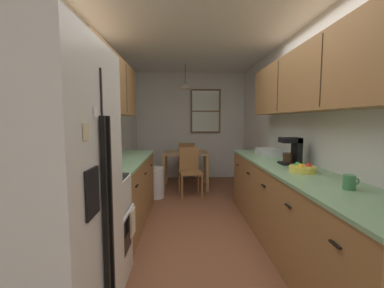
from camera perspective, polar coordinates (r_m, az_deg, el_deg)
ground_plane at (r=3.75m, az=0.95°, el=-16.64°), size 12.00×12.00×0.00m
wall_left at (r=3.67m, az=-20.61°, el=2.96°), size 0.10×9.00×2.55m
wall_right at (r=3.80m, az=21.80°, el=3.00°), size 0.10×9.00×2.55m
wall_back at (r=6.13m, az=-0.31°, el=4.17°), size 4.40×0.10×2.55m
ceiling_slab at (r=3.67m, az=1.02°, el=24.16°), size 4.40×9.00×0.08m
refrigerator at (r=1.57m, az=-32.01°, el=-14.07°), size 0.73×0.79×1.82m
stove_range at (r=2.38m, az=-23.04°, el=-18.31°), size 0.66×0.65×1.10m
microwave_over_range at (r=2.24m, az=-26.92°, el=10.50°), size 0.39×0.58×0.33m
counter_left at (r=3.55m, az=-15.53°, el=-10.47°), size 0.64×1.92×0.90m
upper_cabinets_left at (r=3.43m, az=-18.67°, el=12.59°), size 0.33×2.00×0.73m
counter_right at (r=3.04m, az=21.57°, el=-13.34°), size 0.64×3.25×0.90m
upper_cabinets_right at (r=2.93m, az=25.51°, el=13.10°), size 0.33×2.93×0.66m
dining_table at (r=5.23m, az=-1.52°, el=-3.22°), size 0.92×0.72×0.75m
dining_chair_near at (r=4.70m, az=-0.49°, el=-5.74°), size 0.45×0.45×0.90m
dining_chair_far at (r=5.81m, az=-1.26°, el=-3.57°), size 0.40×0.40×0.90m
pendant_light at (r=5.22m, az=-1.56°, el=12.96°), size 0.30×0.30×0.51m
back_window at (r=6.08m, az=3.11°, el=7.47°), size 0.72×0.05×1.05m
trash_bin at (r=4.66m, az=-8.44°, el=-8.67°), size 0.32×0.32×0.56m
storage_canister at (r=2.81m, az=-18.93°, el=-3.45°), size 0.12×0.12×0.18m
dish_towel at (r=2.42m, az=-13.37°, el=-16.88°), size 0.02×0.16×0.24m
coffee_maker at (r=3.12m, az=21.96°, el=-1.34°), size 0.22×0.18×0.31m
mug_by_coffeemaker at (r=2.21m, az=32.28°, el=-7.37°), size 0.12×0.08×0.11m
fruit_bowl at (r=2.71m, az=23.91°, el=-5.12°), size 0.26×0.26×0.09m
dish_rack at (r=3.83m, az=16.92°, el=-1.71°), size 0.28×0.34×0.10m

